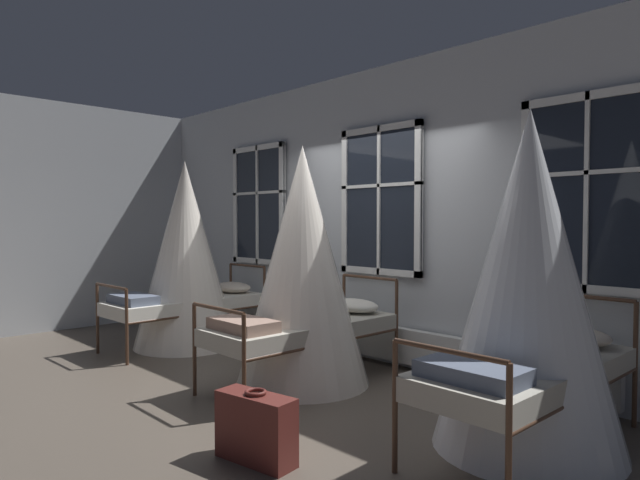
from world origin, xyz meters
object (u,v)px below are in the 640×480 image
object	(u,v)px
cot_first	(186,257)
cot_second	(303,270)
cot_third	(528,286)
suitcase_dark	(256,428)

from	to	relation	value
cot_first	cot_second	world-z (taller)	cot_first
cot_second	cot_third	distance (m)	2.20
cot_first	suitcase_dark	size ratio (longest dim) A/B	3.96
cot_first	cot_third	bearing A→B (deg)	-90.15
cot_third	suitcase_dark	bearing A→B (deg)	143.93
cot_first	suitcase_dark	distance (m)	3.70
cot_second	cot_third	size ratio (longest dim) A/B	0.98
cot_third	cot_first	bearing A→B (deg)	91.71
cot_first	suitcase_dark	bearing A→B (deg)	-114.24
cot_third	suitcase_dark	size ratio (longest dim) A/B	3.97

